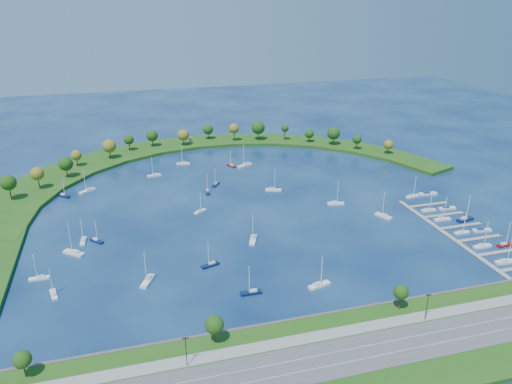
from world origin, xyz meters
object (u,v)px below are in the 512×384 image
object	(u,v)px
moored_boat_1	(183,163)
moored_boat_3	(253,239)
docked_boat_3	(505,244)
moored_boat_7	(154,175)
moored_boat_18	(251,292)
docked_boat_8	(429,210)
moored_boat_14	(319,285)
docked_boat_5	(482,230)
docked_boat_9	(447,208)
moored_boat_15	(273,189)
moored_boat_17	(231,165)
moored_boat_13	(64,195)
moored_boat_10	(39,277)
moored_boat_5	(384,215)
moored_boat_12	(83,240)
docked_boat_4	(462,232)
dock_system	(461,233)
moored_boat_11	(54,294)
docked_boat_7	(465,219)
moored_boat_4	(207,191)
docked_boat_11	(428,194)
moored_boat_16	(87,190)
moored_boat_0	(200,211)
docked_boat_2	(482,246)
harbor_tower	(191,140)
moored_boat_6	(97,240)
moored_boat_8	(74,252)
docked_boat_6	(442,219)
docked_boat_10	(413,196)
moored_boat_20	(210,264)
moored_boat_21	(245,165)
moored_boat_2	(335,203)
moored_boat_9	(216,184)

from	to	relation	value
moored_boat_1	moored_boat_3	xyz separation A→B (m)	(15.21, -115.05, 0.02)
docked_boat_3	moored_boat_7	bearing A→B (deg)	129.94
moored_boat_18	docked_boat_8	world-z (taller)	moored_boat_18
moored_boat_14	docked_boat_5	distance (m)	94.06
moored_boat_1	docked_boat_9	size ratio (longest dim) A/B	1.43
moored_boat_3	moored_boat_15	size ratio (longest dim) A/B	1.02
moored_boat_14	moored_boat_17	bearing A→B (deg)	74.82
moored_boat_15	docked_boat_5	world-z (taller)	moored_boat_15
moored_boat_13	moored_boat_10	bearing A→B (deg)	-45.81
moored_boat_5	docked_boat_8	world-z (taller)	moored_boat_5
moored_boat_12	moored_boat_14	world-z (taller)	moored_boat_14
docked_boat_4	dock_system	bearing A→B (deg)	-156.54
moored_boat_11	moored_boat_12	world-z (taller)	moored_boat_12
moored_boat_15	docked_boat_7	world-z (taller)	docked_boat_7
moored_boat_10	moored_boat_4	bearing A→B (deg)	-138.40
dock_system	docked_boat_11	distance (m)	47.40
moored_boat_11	moored_boat_16	size ratio (longest dim) A/B	0.79
docked_boat_3	moored_boat_17	bearing A→B (deg)	116.84
moored_boat_0	moored_boat_13	distance (m)	79.47
docked_boat_7	moored_boat_1	bearing A→B (deg)	125.70
docked_boat_2	docked_boat_5	distance (m)	16.98
moored_boat_11	moored_boat_16	xyz separation A→B (m)	(8.48, 103.49, 0.09)
harbor_tower	moored_boat_16	xyz separation A→B (m)	(-69.52, -73.34, -3.28)
docked_boat_4	moored_boat_18	bearing A→B (deg)	-167.73
moored_boat_3	docked_boat_3	xyz separation A→B (m)	(105.56, -34.57, -0.06)
moored_boat_6	moored_boat_8	bearing A→B (deg)	-86.49
moored_boat_11	moored_boat_14	bearing A→B (deg)	-115.56
moored_boat_4	docked_boat_6	bearing A→B (deg)	61.19
moored_boat_17	docked_boat_4	size ratio (longest dim) A/B	1.03
dock_system	docked_boat_4	world-z (taller)	docked_boat_4
dock_system	moored_boat_8	world-z (taller)	moored_boat_8
moored_boat_13	docked_boat_3	world-z (taller)	docked_boat_3
harbor_tower	docked_boat_10	bearing A→B (deg)	-51.93
dock_system	docked_boat_9	bearing A→B (deg)	67.54
moored_boat_6	moored_boat_4	bearing A→B (deg)	85.09
moored_boat_20	docked_boat_3	xyz separation A→B (m)	(128.16, -18.26, 0.01)
docked_boat_7	docked_boat_9	bearing A→B (deg)	81.29
docked_boat_4	moored_boat_5	bearing A→B (deg)	136.02
moored_boat_20	moored_boat_18	bearing A→B (deg)	95.77
moored_boat_1	docked_boat_8	world-z (taller)	moored_boat_1
dock_system	docked_boat_2	size ratio (longest dim) A/B	6.63
moored_boat_20	docked_boat_6	world-z (taller)	docked_boat_6
moored_boat_21	moored_boat_14	bearing A→B (deg)	59.74
moored_boat_0	docked_boat_4	bearing A→B (deg)	-62.03
moored_boat_3	moored_boat_7	xyz separation A→B (m)	(-35.49, 97.46, -0.04)
moored_boat_14	moored_boat_15	xyz separation A→B (m)	(12.83, 97.69, -0.00)
moored_boat_13	moored_boat_2	bearing A→B (deg)	26.15
moored_boat_9	moored_boat_5	bearing A→B (deg)	80.69
dock_system	docked_boat_8	distance (m)	26.47
moored_boat_4	moored_boat_8	distance (m)	86.25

